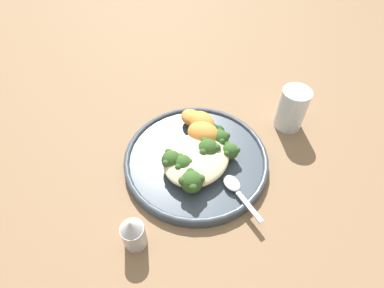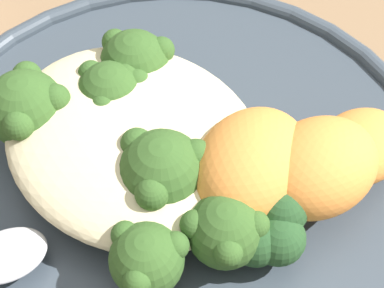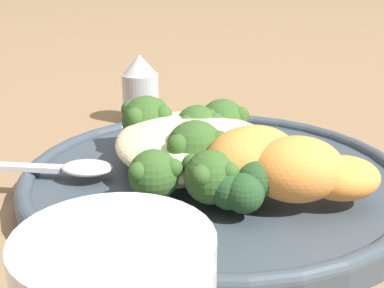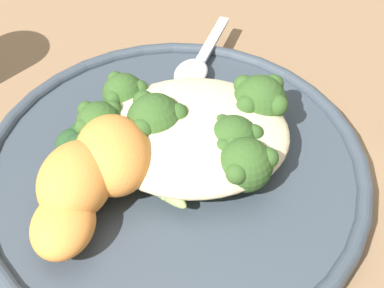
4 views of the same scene
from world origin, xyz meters
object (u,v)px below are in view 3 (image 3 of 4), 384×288
(quinoa_mound, at_px, (192,144))
(broccoli_stalk_2, at_px, (157,124))
(sweet_potato_chunk_2, at_px, (252,158))
(broccoli_stalk_4, at_px, (203,150))
(sweet_potato_chunk_0, at_px, (296,169))
(spoon, at_px, (72,167))
(broccoli_stalk_5, at_px, (180,171))
(plate, at_px, (215,181))
(broccoli_stalk_1, at_px, (204,131))
(sweet_potato_chunk_1, at_px, (341,178))
(salt_shaker, at_px, (140,89))
(kale_tuft, at_px, (238,184))
(broccoli_stalk_3, at_px, (210,147))
(broccoli_stalk_0, at_px, (226,125))
(broccoli_stalk_6, at_px, (222,173))

(quinoa_mound, height_order, broccoli_stalk_2, broccoli_stalk_2)
(sweet_potato_chunk_2, bearing_deg, broccoli_stalk_4, -138.57)
(sweet_potato_chunk_0, height_order, spoon, sweet_potato_chunk_0)
(broccoli_stalk_5, xyz_separation_m, sweet_potato_chunk_2, (0.01, 0.05, 0.01))
(plate, distance_m, quinoa_mound, 0.03)
(quinoa_mound, xyz_separation_m, broccoli_stalk_1, (-0.02, 0.02, 0.00))
(plate, xyz_separation_m, broccoli_stalk_4, (0.01, -0.01, 0.03))
(sweet_potato_chunk_1, bearing_deg, broccoli_stalk_4, -127.07)
(salt_shaker, bearing_deg, sweet_potato_chunk_0, 11.58)
(broccoli_stalk_1, bearing_deg, broccoli_stalk_4, 124.19)
(broccoli_stalk_4, height_order, sweet_potato_chunk_0, same)
(broccoli_stalk_4, distance_m, sweet_potato_chunk_0, 0.07)
(sweet_potato_chunk_1, height_order, kale_tuft, kale_tuft)
(broccoli_stalk_1, relative_size, kale_tuft, 1.70)
(sweet_potato_chunk_0, relative_size, spoon, 0.59)
(quinoa_mound, bearing_deg, spoon, -93.78)
(broccoli_stalk_2, relative_size, broccoli_stalk_3, 1.39)
(quinoa_mound, height_order, spoon, quinoa_mound)
(broccoli_stalk_3, height_order, salt_shaker, salt_shaker)
(plate, bearing_deg, broccoli_stalk_1, 176.54)
(quinoa_mound, bearing_deg, broccoli_stalk_4, 0.48)
(sweet_potato_chunk_0, xyz_separation_m, spoon, (-0.09, -0.14, -0.02))
(spoon, bearing_deg, broccoli_stalk_3, -161.45)
(broccoli_stalk_0, bearing_deg, plate, 138.39)
(broccoli_stalk_4, xyz_separation_m, kale_tuft, (0.05, 0.01, -0.01))
(quinoa_mound, xyz_separation_m, broccoli_stalk_3, (0.00, 0.01, -0.00))
(broccoli_stalk_3, bearing_deg, sweet_potato_chunk_2, 130.13)
(broccoli_stalk_1, bearing_deg, broccoli_stalk_2, 19.30)
(sweet_potato_chunk_0, xyz_separation_m, sweet_potato_chunk_2, (-0.02, -0.02, 0.00))
(broccoli_stalk_4, bearing_deg, broccoli_stalk_0, -132.37)
(broccoli_stalk_3, distance_m, sweet_potato_chunk_0, 0.09)
(broccoli_stalk_5, bearing_deg, kale_tuft, 113.19)
(broccoli_stalk_1, bearing_deg, plate, 138.12)
(plate, relative_size, broccoli_stalk_1, 3.80)
(sweet_potato_chunk_1, bearing_deg, broccoli_stalk_2, -143.62)
(sweet_potato_chunk_0, distance_m, kale_tuft, 0.04)
(broccoli_stalk_5, xyz_separation_m, broccoli_stalk_6, (0.01, 0.03, 0.00))
(quinoa_mound, relative_size, broccoli_stalk_1, 1.83)
(quinoa_mound, xyz_separation_m, spoon, (-0.01, -0.09, -0.01))
(broccoli_stalk_2, relative_size, sweet_potato_chunk_0, 1.67)
(sweet_potato_chunk_2, distance_m, salt_shaker, 0.24)
(broccoli_stalk_4, bearing_deg, sweet_potato_chunk_0, 122.41)
(quinoa_mound, height_order, broccoli_stalk_1, broccoli_stalk_1)
(broccoli_stalk_2, relative_size, broccoli_stalk_6, 1.12)
(broccoli_stalk_1, relative_size, sweet_potato_chunk_2, 1.16)
(plate, bearing_deg, broccoli_stalk_2, -152.05)
(broccoli_stalk_1, bearing_deg, sweet_potato_chunk_1, 171.22)
(spoon, bearing_deg, quinoa_mound, -161.69)
(quinoa_mound, bearing_deg, broccoli_stalk_0, 128.66)
(quinoa_mound, relative_size, sweet_potato_chunk_1, 2.74)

